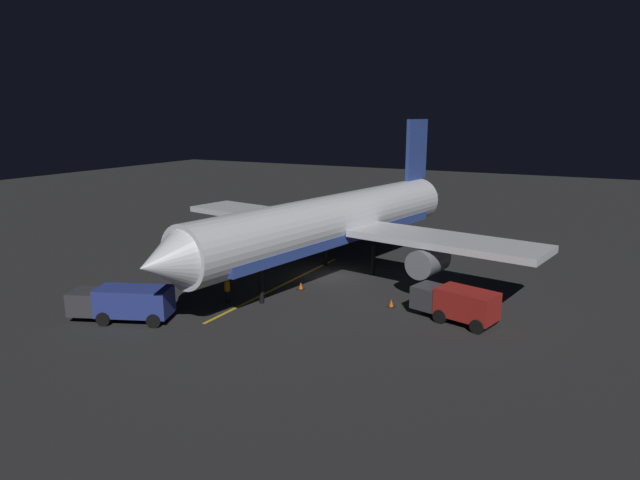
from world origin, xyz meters
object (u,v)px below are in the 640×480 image
object	(u,v)px
catering_truck	(457,304)
baggage_truck	(125,303)
ground_crew_worker	(227,290)
traffic_cone_near_left	(301,286)
traffic_cone_near_right	(391,303)
airliner	(336,222)

from	to	relation	value
catering_truck	baggage_truck	bearing A→B (deg)	26.97
ground_crew_worker	traffic_cone_near_left	bearing A→B (deg)	-122.49
baggage_truck	traffic_cone_near_right	world-z (taller)	baggage_truck
airliner	ground_crew_worker	xyz separation A→B (m)	(3.87, 9.68, -3.61)
ground_crew_worker	traffic_cone_near_left	distance (m)	5.96
airliner	traffic_cone_near_left	distance (m)	6.35
ground_crew_worker	traffic_cone_near_right	world-z (taller)	ground_crew_worker
traffic_cone_near_right	traffic_cone_near_left	bearing A→B (deg)	-4.40
ground_crew_worker	baggage_truck	bearing A→B (deg)	58.21
airliner	catering_truck	xyz separation A→B (m)	(-11.54, 5.91, -3.34)
baggage_truck	catering_truck	bearing A→B (deg)	-153.03
airliner	traffic_cone_near_right	size ratio (longest dim) A/B	67.84
ground_crew_worker	airliner	bearing A→B (deg)	-111.80
baggage_truck	catering_truck	xyz separation A→B (m)	(-19.10, -9.72, -0.03)
airliner	traffic_cone_near_right	xyz separation A→B (m)	(-6.84, 5.26, -4.25)
baggage_truck	traffic_cone_near_left	world-z (taller)	baggage_truck
baggage_truck	traffic_cone_near_left	size ratio (longest dim) A/B	12.36
catering_truck	ground_crew_worker	distance (m)	15.87
traffic_cone_near_right	ground_crew_worker	bearing A→B (deg)	22.43
catering_truck	traffic_cone_near_right	bearing A→B (deg)	-7.90
airliner	traffic_cone_near_right	bearing A→B (deg)	142.45
baggage_truck	ground_crew_worker	xyz separation A→B (m)	(-3.69, -5.95, -0.30)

